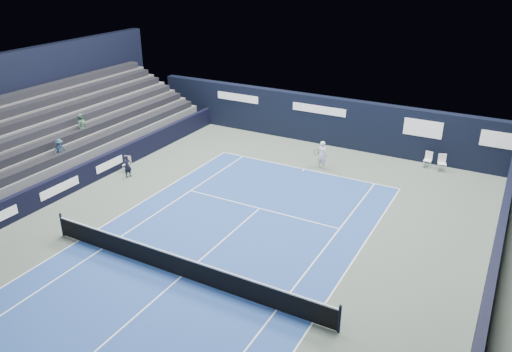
{
  "coord_description": "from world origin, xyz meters",
  "views": [
    {
      "loc": [
        10.19,
        -12.6,
        11.47
      ],
      "look_at": [
        -0.63,
        7.18,
        1.3
      ],
      "focal_mm": 35.0,
      "sensor_mm": 36.0,
      "label": 1
    }
  ],
  "objects_px": {
    "folding_chair_back_b": "(442,161)",
    "tennis_player": "(322,155)",
    "folding_chair_back_a": "(428,158)",
    "line_judge_chair": "(127,163)",
    "tennis_net": "(180,266)"
  },
  "relations": [
    {
      "from": "tennis_net",
      "to": "line_judge_chair",
      "type": "bearing_deg",
      "value": 142.13
    },
    {
      "from": "folding_chair_back_b",
      "to": "tennis_net",
      "type": "xyz_separation_m",
      "value": [
        -6.92,
        -15.48,
        -0.06
      ]
    },
    {
      "from": "folding_chair_back_a",
      "to": "folding_chair_back_b",
      "type": "xyz_separation_m",
      "value": [
        0.8,
        -0.14,
        0.03
      ]
    },
    {
      "from": "folding_chair_back_b",
      "to": "tennis_player",
      "type": "distance_m",
      "value": 6.82
    },
    {
      "from": "folding_chair_back_b",
      "to": "line_judge_chair",
      "type": "relative_size",
      "value": 1.13
    },
    {
      "from": "folding_chair_back_a",
      "to": "line_judge_chair",
      "type": "distance_m",
      "value": 17.32
    },
    {
      "from": "folding_chair_back_b",
      "to": "line_judge_chair",
      "type": "distance_m",
      "value": 17.94
    },
    {
      "from": "line_judge_chair",
      "to": "tennis_player",
      "type": "relative_size",
      "value": 0.53
    },
    {
      "from": "folding_chair_back_a",
      "to": "tennis_player",
      "type": "distance_m",
      "value": 6.19
    },
    {
      "from": "folding_chair_back_a",
      "to": "line_judge_chair",
      "type": "xyz_separation_m",
      "value": [
        -14.93,
        -8.78,
        -0.04
      ]
    },
    {
      "from": "folding_chair_back_b",
      "to": "tennis_player",
      "type": "height_order",
      "value": "tennis_player"
    },
    {
      "from": "line_judge_chair",
      "to": "folding_chair_back_b",
      "type": "bearing_deg",
      "value": 15.9
    },
    {
      "from": "line_judge_chair",
      "to": "tennis_player",
      "type": "height_order",
      "value": "tennis_player"
    },
    {
      "from": "folding_chair_back_a",
      "to": "tennis_net",
      "type": "xyz_separation_m",
      "value": [
        -6.12,
        -15.63,
        -0.03
      ]
    },
    {
      "from": "tennis_player",
      "to": "folding_chair_back_b",
      "type": "bearing_deg",
      "value": 25.85
    }
  ]
}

